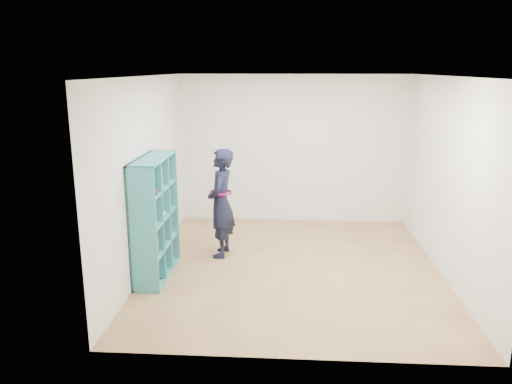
{
  "coord_description": "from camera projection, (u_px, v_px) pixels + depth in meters",
  "views": [
    {
      "loc": [
        -0.09,
        -6.5,
        2.71
      ],
      "look_at": [
        -0.53,
        0.3,
        1.0
      ],
      "focal_mm": 35.0,
      "sensor_mm": 36.0,
      "label": 1
    }
  ],
  "objects": [
    {
      "name": "floor",
      "position": [
        293.0,
        268.0,
        6.94
      ],
      "size": [
        4.5,
        4.5,
        0.0
      ],
      "primitive_type": "plane",
      "color": "#8B5F3F",
      "rests_on": "ground"
    },
    {
      "name": "wall_front",
      "position": [
        297.0,
        230.0,
        4.45
      ],
      "size": [
        4.0,
        0.02,
        2.6
      ],
      "primitive_type": "cube",
      "color": "silver",
      "rests_on": "floor"
    },
    {
      "name": "person",
      "position": [
        221.0,
        203.0,
        7.23
      ],
      "size": [
        0.41,
        0.6,
        1.59
      ],
      "rotation": [
        0.0,
        0.0,
        -1.62
      ],
      "color": "black",
      "rests_on": "floor"
    },
    {
      "name": "smartphone",
      "position": [
        213.0,
        194.0,
        7.29
      ],
      "size": [
        0.01,
        0.12,
        0.15
      ],
      "rotation": [
        0.46,
        0.0,
        -0.03
      ],
      "color": "silver",
      "rests_on": "person"
    },
    {
      "name": "wall_left",
      "position": [
        147.0,
        174.0,
        6.76
      ],
      "size": [
        0.02,
        4.5,
        2.6
      ],
      "primitive_type": "cube",
      "color": "silver",
      "rests_on": "floor"
    },
    {
      "name": "ceiling",
      "position": [
        296.0,
        76.0,
        6.31
      ],
      "size": [
        4.5,
        4.5,
        0.0
      ],
      "primitive_type": "plane",
      "color": "white",
      "rests_on": "wall_back"
    },
    {
      "name": "wall_right",
      "position": [
        448.0,
        179.0,
        6.5
      ],
      "size": [
        0.02,
        4.5,
        2.6
      ],
      "primitive_type": "cube",
      "color": "silver",
      "rests_on": "floor"
    },
    {
      "name": "bookshelf",
      "position": [
        153.0,
        219.0,
        6.54
      ],
      "size": [
        0.35,
        1.19,
        1.59
      ],
      "color": "teal",
      "rests_on": "floor"
    },
    {
      "name": "wall_back",
      "position": [
        293.0,
        149.0,
        8.81
      ],
      "size": [
        4.0,
        0.02,
        2.6
      ],
      "primitive_type": "cube",
      "color": "silver",
      "rests_on": "floor"
    }
  ]
}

